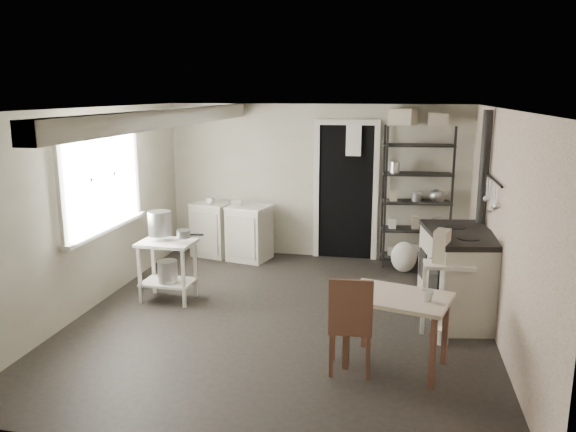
% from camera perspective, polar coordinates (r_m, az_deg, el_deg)
% --- Properties ---
extents(floor, '(5.00, 5.00, 0.00)m').
position_cam_1_polar(floor, '(6.38, -0.53, -10.28)').
color(floor, black).
rests_on(floor, ground).
extents(ceiling, '(5.00, 5.00, 0.00)m').
position_cam_1_polar(ceiling, '(5.88, -0.57, 10.85)').
color(ceiling, silver).
rests_on(ceiling, wall_back).
extents(wall_back, '(4.50, 0.02, 2.30)m').
position_cam_1_polar(wall_back, '(8.45, 2.88, 3.50)').
color(wall_back, '#B3AE99').
rests_on(wall_back, ground).
extents(wall_front, '(4.50, 0.02, 2.30)m').
position_cam_1_polar(wall_front, '(3.71, -8.44, -8.44)').
color(wall_front, '#B3AE99').
rests_on(wall_front, ground).
extents(wall_left, '(0.02, 5.00, 2.30)m').
position_cam_1_polar(wall_left, '(6.84, -19.36, 0.66)').
color(wall_left, '#B3AE99').
rests_on(wall_left, ground).
extents(wall_right, '(0.02, 5.00, 2.30)m').
position_cam_1_polar(wall_right, '(6.00, 20.99, -1.03)').
color(wall_right, '#B3AE99').
rests_on(wall_right, ground).
extents(window, '(0.12, 1.76, 1.28)m').
position_cam_1_polar(window, '(6.93, -18.52, 3.82)').
color(window, silver).
rests_on(window, wall_left).
extents(doorway, '(0.96, 0.10, 2.08)m').
position_cam_1_polar(doorway, '(8.39, 5.88, 2.35)').
color(doorway, silver).
rests_on(doorway, ground).
extents(ceiling_beam, '(0.18, 5.00, 0.18)m').
position_cam_1_polar(ceiling_beam, '(6.24, -11.59, 9.78)').
color(ceiling_beam, silver).
rests_on(ceiling_beam, ceiling).
extents(wallpaper_panel, '(0.01, 5.00, 2.30)m').
position_cam_1_polar(wallpaper_panel, '(6.00, 20.90, -1.03)').
color(wallpaper_panel, beige).
rests_on(wallpaper_panel, wall_right).
extents(utensil_rail, '(0.06, 1.20, 0.44)m').
position_cam_1_polar(utensil_rail, '(6.50, 19.88, 3.63)').
color(utensil_rail, silver).
rests_on(utensil_rail, wall_right).
extents(prep_table, '(0.65, 0.48, 0.74)m').
position_cam_1_polar(prep_table, '(6.90, -12.11, -5.24)').
color(prep_table, silver).
rests_on(prep_table, ground).
extents(stockpot, '(0.33, 0.33, 0.29)m').
position_cam_1_polar(stockpot, '(6.84, -12.91, -0.74)').
color(stockpot, silver).
rests_on(stockpot, prep_table).
extents(saucepan, '(0.21, 0.21, 0.09)m').
position_cam_1_polar(saucepan, '(6.65, -10.55, -1.80)').
color(saucepan, silver).
rests_on(saucepan, prep_table).
extents(bucket, '(0.27, 0.27, 0.25)m').
position_cam_1_polar(bucket, '(6.85, -12.12, -5.49)').
color(bucket, silver).
rests_on(bucket, prep_table).
extents(base_cabinets, '(1.34, 0.81, 0.82)m').
position_cam_1_polar(base_cabinets, '(8.54, -5.79, -1.17)').
color(base_cabinets, beige).
rests_on(base_cabinets, ground).
extents(mixing_bowl, '(0.36, 0.36, 0.07)m').
position_cam_1_polar(mixing_bowl, '(8.37, -5.36, 2.01)').
color(mixing_bowl, silver).
rests_on(mixing_bowl, base_cabinets).
extents(counter_cup, '(0.18, 0.18, 0.11)m').
position_cam_1_polar(counter_cup, '(8.49, -7.94, 2.23)').
color(counter_cup, silver).
rests_on(counter_cup, base_cabinets).
extents(shelf_rack, '(0.99, 0.49, 2.02)m').
position_cam_1_polar(shelf_rack, '(8.21, 12.91, 1.52)').
color(shelf_rack, black).
rests_on(shelf_rack, ground).
extents(shelf_jar, '(0.09, 0.09, 0.17)m').
position_cam_1_polar(shelf_jar, '(8.10, 10.88, 4.39)').
color(shelf_jar, silver).
rests_on(shelf_jar, shelf_rack).
extents(storage_box_a, '(0.41, 0.39, 0.23)m').
position_cam_1_polar(storage_box_a, '(8.13, 11.60, 9.01)').
color(storage_box_a, beige).
rests_on(storage_box_a, shelf_rack).
extents(storage_box_b, '(0.27, 0.25, 0.17)m').
position_cam_1_polar(storage_box_b, '(8.09, 14.93, 8.69)').
color(storage_box_b, beige).
rests_on(storage_box_b, shelf_rack).
extents(stove, '(0.89, 1.33, 0.97)m').
position_cam_1_polar(stove, '(6.56, 17.03, -6.09)').
color(stove, beige).
rests_on(stove, ground).
extents(stovepipe, '(0.10, 0.10, 1.29)m').
position_cam_1_polar(stovepipe, '(6.83, 19.30, 4.41)').
color(stovepipe, black).
rests_on(stovepipe, stove).
extents(side_ledge, '(0.52, 0.30, 0.78)m').
position_cam_1_polar(side_ledge, '(6.02, 15.88, -7.80)').
color(side_ledge, silver).
rests_on(side_ledge, ground).
extents(oats_box, '(0.19, 0.25, 0.33)m').
position_cam_1_polar(oats_box, '(5.89, 15.38, -2.30)').
color(oats_box, beige).
rests_on(oats_box, side_ledge).
extents(work_table, '(1.04, 0.85, 0.69)m').
position_cam_1_polar(work_table, '(5.28, 10.97, -11.03)').
color(work_table, beige).
rests_on(work_table, ground).
extents(table_cup, '(0.14, 0.14, 0.10)m').
position_cam_1_polar(table_cup, '(5.05, 14.03, -7.06)').
color(table_cup, silver).
rests_on(table_cup, work_table).
extents(chair, '(0.40, 0.42, 0.92)m').
position_cam_1_polar(chair, '(5.11, 6.40, -10.40)').
color(chair, '#512F23').
rests_on(chair, ground).
extents(flour_sack, '(0.43, 0.39, 0.43)m').
position_cam_1_polar(flour_sack, '(8.01, 11.69, -3.92)').
color(flour_sack, white).
rests_on(flour_sack, ground).
extents(floor_crock, '(0.13, 0.13, 0.16)m').
position_cam_1_polar(floor_crock, '(5.95, 15.36, -11.70)').
color(floor_crock, silver).
rests_on(floor_crock, ground).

